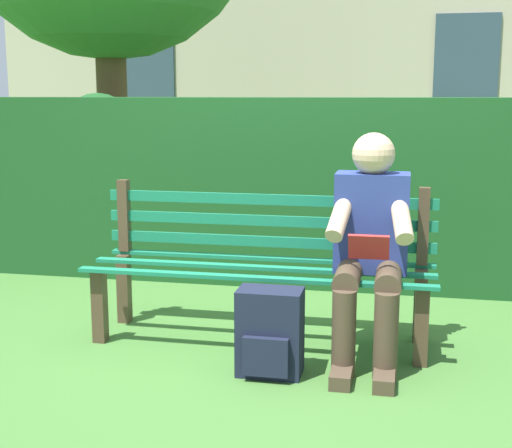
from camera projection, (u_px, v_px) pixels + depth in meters
The scene contains 5 objects.
ground at pixel (260, 341), 3.96m from camera, with size 60.00×60.00×0.00m, color #3D6B2D.
park_bench at pixel (263, 261), 3.96m from camera, with size 1.89×0.51×0.86m.
person_seated at pixel (370, 242), 3.63m from camera, with size 0.44×0.73×1.16m.
hedge_backdrop at pixel (294, 184), 5.26m from camera, with size 6.12×0.83×1.47m.
backpack at pixel (270, 333), 3.47m from camera, with size 0.31×0.27×0.43m.
Camera 1 is at (-0.75, 3.70, 1.35)m, focal length 50.04 mm.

